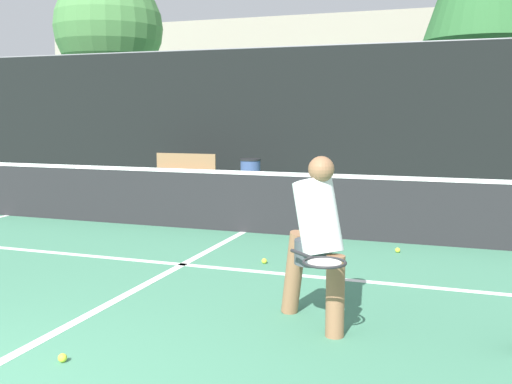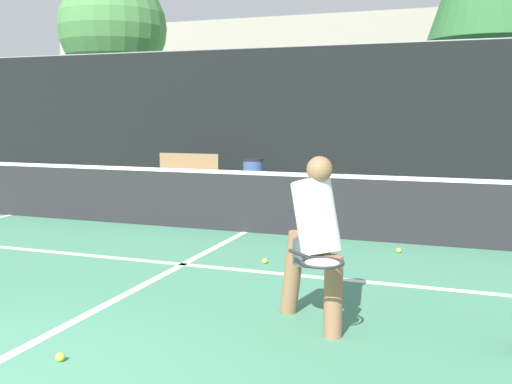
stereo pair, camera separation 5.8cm
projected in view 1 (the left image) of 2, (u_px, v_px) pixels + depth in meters
The scene contains 13 objects.
court_service_line at pixel (183, 264), 7.24m from camera, with size 8.25×0.10×0.01m, color white.
court_center_mark at pixel (154, 280), 6.58m from camera, with size 0.10×5.62×0.01m, color white.
net at pixel (244, 199), 9.14m from camera, with size 11.09×0.09×1.07m.
fence_back at pixel (325, 118), 14.11m from camera, with size 24.00×0.06×3.39m.
player_practicing at pixel (316, 236), 5.06m from camera, with size 0.85×1.12×1.48m.
tennis_ball_scattered_0 at pixel (398, 250), 7.86m from camera, with size 0.07×0.07×0.07m, color #D1E033.
tennis_ball_scattered_1 at pixel (264, 261), 7.29m from camera, with size 0.07×0.07×0.07m, color #D1E033.
tennis_ball_scattered_2 at pixel (321, 256), 7.56m from camera, with size 0.07×0.07×0.07m, color #D1E033.
tennis_ball_scattered_3 at pixel (62, 358), 4.41m from camera, with size 0.07×0.07×0.07m, color #D1E033.
courtside_bench at pixel (184, 171), 14.12m from camera, with size 1.52×0.43×0.86m.
trash_bin at pixel (250, 176), 13.52m from camera, with size 0.47×0.47×0.79m.
tree_west at pixel (109, 28), 21.11m from camera, with size 3.80×3.80×6.68m.
building_far at pixel (397, 83), 27.73m from camera, with size 36.00×2.40×6.30m, color gray.
Camera 1 is at (3.18, -2.16, 1.83)m, focal length 42.00 mm.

